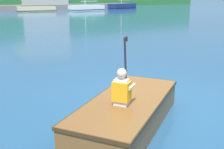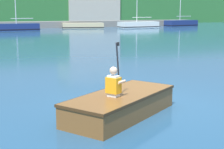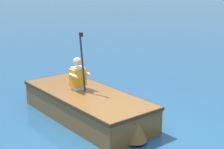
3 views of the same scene
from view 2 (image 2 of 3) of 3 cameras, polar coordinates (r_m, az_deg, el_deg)
ground_plane at (r=8.76m, az=5.95°, el=-4.94°), size 300.00×300.00×0.00m
moored_boat_dock_west_end at (r=47.90m, az=-4.86°, el=8.08°), size 5.90×3.10×0.71m
moored_boat_dock_center_far at (r=43.13m, az=-15.28°, el=7.60°), size 4.99×1.79×5.30m
moored_boat_dock_east_inner at (r=49.21m, az=4.42°, el=8.25°), size 5.91×2.40×6.50m
moored_boat_outer_slip_west at (r=55.00m, az=11.40°, el=8.35°), size 5.73×2.76×6.05m
rowboat_foreground at (r=7.73m, az=1.68°, el=-4.77°), size 3.16×2.61×0.52m
person_paddler at (r=7.34m, az=0.28°, el=-1.43°), size 0.45×0.45×1.16m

